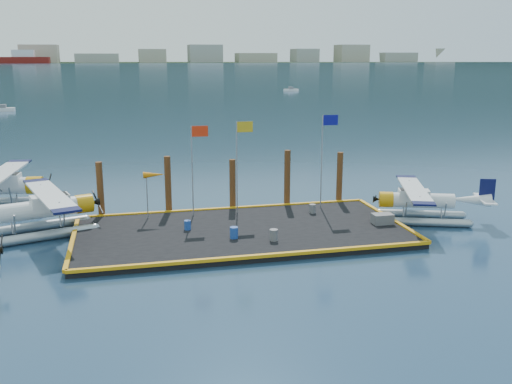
{
  "coord_description": "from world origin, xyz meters",
  "views": [
    {
      "loc": [
        -6.81,
        -33.03,
        10.84
      ],
      "look_at": [
        1.4,
        2.0,
        2.21
      ],
      "focal_mm": 40.0,
      "sensor_mm": 36.0,
      "label": 1
    }
  ],
  "objects_px": {
    "drum_3": "(234,233)",
    "crate": "(382,219)",
    "piling_2": "(233,186)",
    "piling_4": "(339,179)",
    "drum_0": "(188,225)",
    "drum_4": "(312,209)",
    "drum_1": "(274,235)",
    "flagpole_blue": "(325,147)",
    "piling_1": "(168,187)",
    "seaplane_b": "(44,211)",
    "flagpole_yellow": "(240,153)",
    "windsock": "(154,176)",
    "piling_3": "(287,180)",
    "piling_0": "(100,191)",
    "seaplane_d": "(419,203)",
    "flagpole_red": "(195,156)"
  },
  "relations": [
    {
      "from": "piling_0",
      "to": "piling_3",
      "type": "height_order",
      "value": "piling_3"
    },
    {
      "from": "drum_4",
      "to": "piling_3",
      "type": "xyz_separation_m",
      "value": [
        -0.96,
        2.88,
        1.44
      ]
    },
    {
      "from": "drum_3",
      "to": "crate",
      "type": "bearing_deg",
      "value": 4.5
    },
    {
      "from": "windsock",
      "to": "piling_1",
      "type": "height_order",
      "value": "piling_1"
    },
    {
      "from": "drum_1",
      "to": "piling_4",
      "type": "relative_size",
      "value": 0.17
    },
    {
      "from": "flagpole_blue",
      "to": "drum_4",
      "type": "bearing_deg",
      "value": -133.86
    },
    {
      "from": "piling_1",
      "to": "piling_4",
      "type": "xyz_separation_m",
      "value": [
        12.5,
        0.0,
        -0.1
      ]
    },
    {
      "from": "flagpole_red",
      "to": "flagpole_blue",
      "type": "distance_m",
      "value": 8.99
    },
    {
      "from": "crate",
      "to": "piling_2",
      "type": "bearing_deg",
      "value": 143.46
    },
    {
      "from": "flagpole_blue",
      "to": "piling_4",
      "type": "distance_m",
      "value": 3.61
    },
    {
      "from": "seaplane_d",
      "to": "flagpole_yellow",
      "type": "xyz_separation_m",
      "value": [
        -11.4,
        3.59,
        3.19
      ]
    },
    {
      "from": "flagpole_yellow",
      "to": "piling_1",
      "type": "xyz_separation_m",
      "value": [
        -4.7,
        1.6,
        -2.41
      ]
    },
    {
      "from": "piling_1",
      "to": "windsock",
      "type": "bearing_deg",
      "value": -122.66
    },
    {
      "from": "seaplane_b",
      "to": "crate",
      "type": "distance_m",
      "value": 21.15
    },
    {
      "from": "drum_1",
      "to": "flagpole_red",
      "type": "relative_size",
      "value": 0.11
    },
    {
      "from": "flagpole_yellow",
      "to": "piling_0",
      "type": "distance_m",
      "value": 9.67
    },
    {
      "from": "seaplane_b",
      "to": "piling_4",
      "type": "distance_m",
      "value": 20.47
    },
    {
      "from": "seaplane_b",
      "to": "drum_4",
      "type": "height_order",
      "value": "seaplane_b"
    },
    {
      "from": "crate",
      "to": "flagpole_yellow",
      "type": "height_order",
      "value": "flagpole_yellow"
    },
    {
      "from": "seaplane_d",
      "to": "drum_0",
      "type": "height_order",
      "value": "seaplane_d"
    },
    {
      "from": "piling_1",
      "to": "piling_4",
      "type": "height_order",
      "value": "piling_1"
    },
    {
      "from": "crate",
      "to": "windsock",
      "type": "bearing_deg",
      "value": 161.48
    },
    {
      "from": "seaplane_b",
      "to": "drum_1",
      "type": "relative_size",
      "value": 14.4
    },
    {
      "from": "flagpole_red",
      "to": "flagpole_blue",
      "type": "bearing_deg",
      "value": -0.0
    },
    {
      "from": "drum_1",
      "to": "piling_3",
      "type": "relative_size",
      "value": 0.16
    },
    {
      "from": "windsock",
      "to": "piling_1",
      "type": "xyz_separation_m",
      "value": [
        1.03,
        1.6,
        -1.13
      ]
    },
    {
      "from": "seaplane_d",
      "to": "flagpole_blue",
      "type": "bearing_deg",
      "value": 76.3
    },
    {
      "from": "windsock",
      "to": "piling_1",
      "type": "relative_size",
      "value": 0.74
    },
    {
      "from": "flagpole_blue",
      "to": "windsock",
      "type": "distance_m",
      "value": 11.81
    },
    {
      "from": "windsock",
      "to": "piling_4",
      "type": "bearing_deg",
      "value": 6.75
    },
    {
      "from": "piling_1",
      "to": "piling_2",
      "type": "distance_m",
      "value": 4.5
    },
    {
      "from": "seaplane_b",
      "to": "drum_3",
      "type": "height_order",
      "value": "seaplane_b"
    },
    {
      "from": "flagpole_yellow",
      "to": "seaplane_b",
      "type": "bearing_deg",
      "value": -175.6
    },
    {
      "from": "drum_1",
      "to": "piling_4",
      "type": "bearing_deg",
      "value": 48.39
    },
    {
      "from": "drum_3",
      "to": "piling_0",
      "type": "distance_m",
      "value": 10.54
    },
    {
      "from": "piling_4",
      "to": "piling_1",
      "type": "bearing_deg",
      "value": 180.0
    },
    {
      "from": "piling_2",
      "to": "piling_4",
      "type": "bearing_deg",
      "value": 0.0
    },
    {
      "from": "drum_1",
      "to": "piling_1",
      "type": "relative_size",
      "value": 0.16
    },
    {
      "from": "drum_0",
      "to": "drum_4",
      "type": "distance_m",
      "value": 8.91
    },
    {
      "from": "drum_1",
      "to": "flagpole_blue",
      "type": "bearing_deg",
      "value": 50.35
    },
    {
      "from": "drum_1",
      "to": "flagpole_blue",
      "type": "xyz_separation_m",
      "value": [
        5.34,
        6.44,
        3.95
      ]
    },
    {
      "from": "drum_3",
      "to": "drum_4",
      "type": "height_order",
      "value": "drum_3"
    },
    {
      "from": "piling_0",
      "to": "windsock",
      "type": "bearing_deg",
      "value": -24.73
    },
    {
      "from": "flagpole_red",
      "to": "windsock",
      "type": "distance_m",
      "value": 2.97
    },
    {
      "from": "seaplane_b",
      "to": "crate",
      "type": "xyz_separation_m",
      "value": [
        20.8,
        -3.74,
        -0.79
      ]
    },
    {
      "from": "piling_2",
      "to": "drum_4",
      "type": "bearing_deg",
      "value": -30.15
    },
    {
      "from": "flagpole_yellow",
      "to": "windsock",
      "type": "distance_m",
      "value": 5.87
    },
    {
      "from": "drum_1",
      "to": "flagpole_blue",
      "type": "distance_m",
      "value": 9.25
    },
    {
      "from": "drum_4",
      "to": "flagpole_blue",
      "type": "bearing_deg",
      "value": 46.14
    },
    {
      "from": "drum_3",
      "to": "piling_3",
      "type": "height_order",
      "value": "piling_3"
    }
  ]
}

